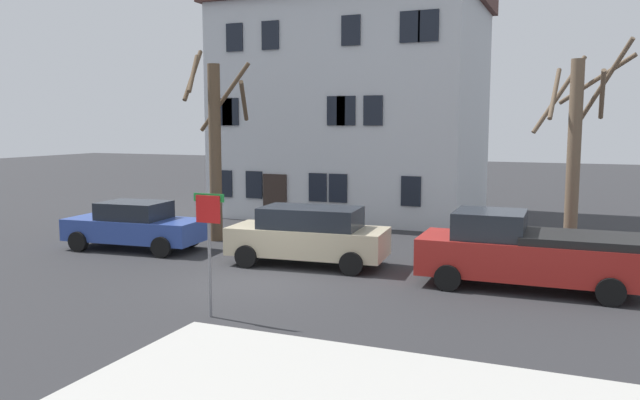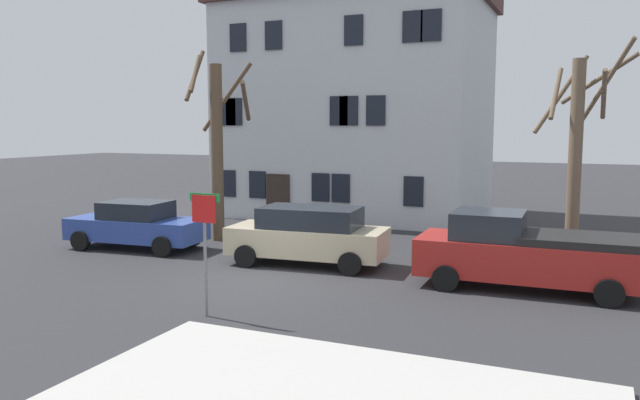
{
  "view_description": "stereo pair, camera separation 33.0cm",
  "coord_description": "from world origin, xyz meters",
  "px_view_note": "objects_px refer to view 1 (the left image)",
  "views": [
    {
      "loc": [
        7.96,
        -14.68,
        4.24
      ],
      "look_at": [
        0.47,
        3.3,
        1.9
      ],
      "focal_mm": 35.39,
      "sensor_mm": 36.0,
      "label": 1
    },
    {
      "loc": [
        8.27,
        -14.55,
        4.24
      ],
      "look_at": [
        0.47,
        3.3,
        1.9
      ],
      "focal_mm": 35.39,
      "sensor_mm": 36.0,
      "label": 2
    }
  ],
  "objects_px": {
    "tree_bare_mid": "(575,148)",
    "pickup_truck_red": "(527,252)",
    "building_main": "(355,94)",
    "bicycle_leaning": "(165,226)",
    "car_beige_wagon": "(309,235)",
    "tree_bare_near": "(215,143)",
    "car_blue_sedan": "(135,225)",
    "street_sign_pole": "(209,231)"
  },
  "relations": [
    {
      "from": "car_blue_sedan",
      "to": "car_beige_wagon",
      "type": "distance_m",
      "value": 6.44
    },
    {
      "from": "tree_bare_near",
      "to": "tree_bare_mid",
      "type": "xyz_separation_m",
      "value": [
        12.12,
        0.94,
        -0.03
      ]
    },
    {
      "from": "tree_bare_mid",
      "to": "pickup_truck_red",
      "type": "distance_m",
      "value": 4.65
    },
    {
      "from": "car_beige_wagon",
      "to": "building_main",
      "type": "bearing_deg",
      "value": 102.8
    },
    {
      "from": "building_main",
      "to": "car_blue_sedan",
      "type": "relative_size",
      "value": 2.46
    },
    {
      "from": "tree_bare_mid",
      "to": "car_blue_sedan",
      "type": "bearing_deg",
      "value": -165.78
    },
    {
      "from": "building_main",
      "to": "pickup_truck_red",
      "type": "relative_size",
      "value": 2.11
    },
    {
      "from": "building_main",
      "to": "car_beige_wagon",
      "type": "distance_m",
      "value": 12.62
    },
    {
      "from": "pickup_truck_red",
      "to": "tree_bare_mid",
      "type": "bearing_deg",
      "value": 74.73
    },
    {
      "from": "car_blue_sedan",
      "to": "bicycle_leaning",
      "type": "xyz_separation_m",
      "value": [
        -0.72,
        2.6,
        -0.46
      ]
    },
    {
      "from": "tree_bare_mid",
      "to": "pickup_truck_red",
      "type": "bearing_deg",
      "value": -105.27
    },
    {
      "from": "building_main",
      "to": "bicycle_leaning",
      "type": "height_order",
      "value": "building_main"
    },
    {
      "from": "building_main",
      "to": "tree_bare_near",
      "type": "bearing_deg",
      "value": -103.76
    },
    {
      "from": "building_main",
      "to": "pickup_truck_red",
      "type": "distance_m",
      "value": 15.46
    },
    {
      "from": "tree_bare_near",
      "to": "bicycle_leaning",
      "type": "relative_size",
      "value": 4.15
    },
    {
      "from": "tree_bare_mid",
      "to": "pickup_truck_red",
      "type": "height_order",
      "value": "tree_bare_mid"
    },
    {
      "from": "tree_bare_near",
      "to": "tree_bare_mid",
      "type": "relative_size",
      "value": 1.03
    },
    {
      "from": "car_blue_sedan",
      "to": "pickup_truck_red",
      "type": "height_order",
      "value": "pickup_truck_red"
    },
    {
      "from": "bicycle_leaning",
      "to": "tree_bare_near",
      "type": "bearing_deg",
      "value": -1.38
    },
    {
      "from": "pickup_truck_red",
      "to": "street_sign_pole",
      "type": "xyz_separation_m",
      "value": [
        -6.23,
        -5.32,
        0.97
      ]
    },
    {
      "from": "street_sign_pole",
      "to": "tree_bare_mid",
      "type": "bearing_deg",
      "value": 51.3
    },
    {
      "from": "pickup_truck_red",
      "to": "building_main",
      "type": "bearing_deg",
      "value": 127.26
    },
    {
      "from": "building_main",
      "to": "tree_bare_near",
      "type": "relative_size",
      "value": 1.71
    },
    {
      "from": "tree_bare_mid",
      "to": "car_beige_wagon",
      "type": "bearing_deg",
      "value": -155.06
    },
    {
      "from": "tree_bare_near",
      "to": "car_beige_wagon",
      "type": "height_order",
      "value": "tree_bare_near"
    },
    {
      "from": "car_blue_sedan",
      "to": "bicycle_leaning",
      "type": "height_order",
      "value": "car_blue_sedan"
    },
    {
      "from": "bicycle_leaning",
      "to": "street_sign_pole",
      "type": "bearing_deg",
      "value": -48.41
    },
    {
      "from": "car_beige_wagon",
      "to": "tree_bare_near",
      "type": "bearing_deg",
      "value": 152.64
    },
    {
      "from": "bicycle_leaning",
      "to": "car_beige_wagon",
      "type": "bearing_deg",
      "value": -19.47
    },
    {
      "from": "car_blue_sedan",
      "to": "car_beige_wagon",
      "type": "relative_size",
      "value": 0.99
    },
    {
      "from": "bicycle_leaning",
      "to": "car_blue_sedan",
      "type": "bearing_deg",
      "value": -74.6
    },
    {
      "from": "car_beige_wagon",
      "to": "bicycle_leaning",
      "type": "distance_m",
      "value": 7.61
    },
    {
      "from": "car_beige_wagon",
      "to": "bicycle_leaning",
      "type": "relative_size",
      "value": 2.92
    },
    {
      "from": "tree_bare_near",
      "to": "car_blue_sedan",
      "type": "xyz_separation_m",
      "value": [
        -1.66,
        -2.55,
        -2.75
      ]
    },
    {
      "from": "car_blue_sedan",
      "to": "pickup_truck_red",
      "type": "bearing_deg",
      "value": -1.07
    },
    {
      "from": "building_main",
      "to": "tree_bare_mid",
      "type": "bearing_deg",
      "value": -38.82
    },
    {
      "from": "street_sign_pole",
      "to": "tree_bare_near",
      "type": "bearing_deg",
      "value": 120.99
    },
    {
      "from": "tree_bare_mid",
      "to": "car_beige_wagon",
      "type": "distance_m",
      "value": 8.51
    },
    {
      "from": "building_main",
      "to": "tree_bare_near",
      "type": "distance_m",
      "value": 9.43
    },
    {
      "from": "car_beige_wagon",
      "to": "street_sign_pole",
      "type": "xyz_separation_m",
      "value": [
        0.09,
        -5.63,
        1.01
      ]
    },
    {
      "from": "building_main",
      "to": "street_sign_pole",
      "type": "relative_size",
      "value": 4.33
    },
    {
      "from": "street_sign_pole",
      "to": "bicycle_leaning",
      "type": "distance_m",
      "value": 11.02
    }
  ]
}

